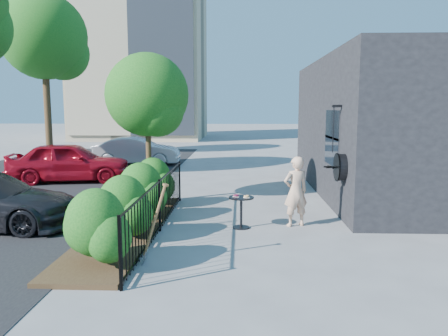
{
  "coord_description": "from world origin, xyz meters",
  "views": [
    {
      "loc": [
        0.18,
        -8.8,
        2.57
      ],
      "look_at": [
        -0.2,
        1.03,
        1.2
      ],
      "focal_mm": 35.0,
      "sensor_mm": 36.0,
      "label": 1
    }
  ],
  "objects_px": {
    "street_tree_far": "(45,42)",
    "shovel": "(153,228)",
    "car_red": "(70,162)",
    "car_silver": "(137,151)",
    "patio_tree": "(149,100)",
    "cafe_table": "(241,207)",
    "woman": "(296,191)"
  },
  "relations": [
    {
      "from": "woman",
      "to": "street_tree_far",
      "type": "bearing_deg",
      "value": -69.47
    },
    {
      "from": "woman",
      "to": "shovel",
      "type": "distance_m",
      "value": 3.59
    },
    {
      "from": "car_silver",
      "to": "woman",
      "type": "bearing_deg",
      "value": -152.1
    },
    {
      "from": "patio_tree",
      "to": "cafe_table",
      "type": "distance_m",
      "value": 4.14
    },
    {
      "from": "woman",
      "to": "shovel",
      "type": "xyz_separation_m",
      "value": [
        -2.63,
        -2.44,
        -0.16
      ]
    },
    {
      "from": "car_red",
      "to": "car_silver",
      "type": "height_order",
      "value": "car_red"
    },
    {
      "from": "street_tree_far",
      "to": "car_silver",
      "type": "xyz_separation_m",
      "value": [
        5.46,
        -3.44,
        -5.29
      ]
    },
    {
      "from": "street_tree_far",
      "to": "woman",
      "type": "xyz_separation_m",
      "value": [
        11.31,
        -13.43,
        -5.15
      ]
    },
    {
      "from": "woman",
      "to": "car_silver",
      "type": "relative_size",
      "value": 0.4
    },
    {
      "from": "cafe_table",
      "to": "shovel",
      "type": "relative_size",
      "value": 0.52
    },
    {
      "from": "patio_tree",
      "to": "car_red",
      "type": "relative_size",
      "value": 0.97
    },
    {
      "from": "cafe_table",
      "to": "car_red",
      "type": "bearing_deg",
      "value": 136.28
    },
    {
      "from": "woman",
      "to": "car_red",
      "type": "height_order",
      "value": "woman"
    },
    {
      "from": "shovel",
      "to": "car_silver",
      "type": "height_order",
      "value": "shovel"
    },
    {
      "from": "street_tree_far",
      "to": "shovel",
      "type": "xyz_separation_m",
      "value": [
        8.68,
        -15.87,
        -5.31
      ]
    },
    {
      "from": "patio_tree",
      "to": "shovel",
      "type": "height_order",
      "value": "patio_tree"
    },
    {
      "from": "street_tree_far",
      "to": "cafe_table",
      "type": "xyz_separation_m",
      "value": [
        10.13,
        -13.65,
        -5.45
      ]
    },
    {
      "from": "cafe_table",
      "to": "car_silver",
      "type": "relative_size",
      "value": 0.19
    },
    {
      "from": "patio_tree",
      "to": "car_silver",
      "type": "height_order",
      "value": "patio_tree"
    },
    {
      "from": "cafe_table",
      "to": "shovel",
      "type": "xyz_separation_m",
      "value": [
        -1.45,
        -2.21,
        0.14
      ]
    },
    {
      "from": "patio_tree",
      "to": "car_red",
      "type": "bearing_deg",
      "value": 137.35
    },
    {
      "from": "patio_tree",
      "to": "car_silver",
      "type": "bearing_deg",
      "value": 106.08
    },
    {
      "from": "cafe_table",
      "to": "woman",
      "type": "xyz_separation_m",
      "value": [
        1.18,
        0.23,
        0.29
      ]
    },
    {
      "from": "street_tree_far",
      "to": "shovel",
      "type": "height_order",
      "value": "street_tree_far"
    },
    {
      "from": "cafe_table",
      "to": "car_red",
      "type": "height_order",
      "value": "car_red"
    },
    {
      "from": "car_silver",
      "to": "street_tree_far",
      "type": "bearing_deg",
      "value": 55.38
    },
    {
      "from": "street_tree_far",
      "to": "woman",
      "type": "bearing_deg",
      "value": -49.88
    },
    {
      "from": "shovel",
      "to": "car_red",
      "type": "relative_size",
      "value": 0.34
    },
    {
      "from": "woman",
      "to": "car_silver",
      "type": "bearing_deg",
      "value": -79.24
    },
    {
      "from": "car_red",
      "to": "woman",
      "type": "bearing_deg",
      "value": -137.14
    },
    {
      "from": "patio_tree",
      "to": "cafe_table",
      "type": "relative_size",
      "value": 5.43
    },
    {
      "from": "patio_tree",
      "to": "car_red",
      "type": "distance_m",
      "value": 5.21
    }
  ]
}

